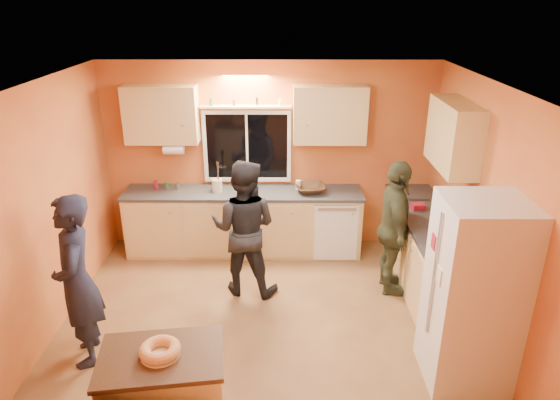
{
  "coord_description": "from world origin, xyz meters",
  "views": [
    {
      "loc": [
        0.19,
        -4.59,
        3.37
      ],
      "look_at": [
        0.16,
        0.4,
        1.31
      ],
      "focal_mm": 32.0,
      "sensor_mm": 36.0,
      "label": 1
    }
  ],
  "objects_px": {
    "refrigerator": "(473,294)",
    "island": "(166,400)",
    "person_center": "(244,228)",
    "person_left": "(77,282)",
    "person_right": "(394,229)"
  },
  "relations": [
    {
      "from": "refrigerator",
      "to": "island",
      "type": "height_order",
      "value": "refrigerator"
    },
    {
      "from": "island",
      "to": "person_center",
      "type": "height_order",
      "value": "person_center"
    },
    {
      "from": "refrigerator",
      "to": "person_left",
      "type": "xyz_separation_m",
      "value": [
        -3.64,
        0.25,
        -0.03
      ]
    },
    {
      "from": "refrigerator",
      "to": "island",
      "type": "xyz_separation_m",
      "value": [
        -2.61,
        -0.81,
        -0.45
      ]
    },
    {
      "from": "refrigerator",
      "to": "person_center",
      "type": "bearing_deg",
      "value": 145.37
    },
    {
      "from": "island",
      "to": "person_right",
      "type": "relative_size",
      "value": 0.6
    },
    {
      "from": "island",
      "to": "person_right",
      "type": "height_order",
      "value": "person_right"
    },
    {
      "from": "refrigerator",
      "to": "person_left",
      "type": "bearing_deg",
      "value": 176.15
    },
    {
      "from": "person_left",
      "to": "person_center",
      "type": "height_order",
      "value": "person_left"
    },
    {
      "from": "refrigerator",
      "to": "person_right",
      "type": "bearing_deg",
      "value": 104.66
    },
    {
      "from": "person_left",
      "to": "person_right",
      "type": "relative_size",
      "value": 1.05
    },
    {
      "from": "island",
      "to": "person_right",
      "type": "distance_m",
      "value": 3.22
    },
    {
      "from": "island",
      "to": "refrigerator",
      "type": "bearing_deg",
      "value": 9.45
    },
    {
      "from": "person_left",
      "to": "person_right",
      "type": "bearing_deg",
      "value": 92.96
    },
    {
      "from": "person_left",
      "to": "person_center",
      "type": "distance_m",
      "value": 1.94
    }
  ]
}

